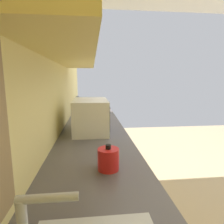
{
  "coord_description": "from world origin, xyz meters",
  "views": [
    {
      "loc": [
        -1.89,
        1.4,
        1.39
      ],
      "look_at": [
        -0.53,
        1.25,
        1.16
      ],
      "focal_mm": 30.26,
      "sensor_mm": 36.0,
      "label": 1
    }
  ],
  "objects": [
    {
      "name": "ground_plane",
      "position": [
        0.0,
        0.0,
        0.0
      ],
      "size": [
        6.84,
        6.84,
        0.0
      ],
      "primitive_type": "plane",
      "color": "tan"
    },
    {
      "name": "wall_back",
      "position": [
        0.0,
        1.76,
        1.4
      ],
      "size": [
        4.39,
        0.12,
        2.8
      ],
      "primitive_type": "cube",
      "color": "#F0DB83",
      "rests_on": "ground_plane"
    },
    {
      "name": "oven_range",
      "position": [
        1.65,
        1.39,
        0.46
      ],
      "size": [
        0.62,
        0.64,
        1.08
      ],
      "color": "black",
      "rests_on": "ground_plane"
    },
    {
      "name": "kettle",
      "position": [
        -0.9,
        1.31,
        0.96
      ],
      "size": [
        0.16,
        0.12,
        0.15
      ],
      "color": "red",
      "rests_on": "counter_run"
    },
    {
      "name": "upper_cabinets",
      "position": [
        -0.39,
        1.54,
        1.84
      ],
      "size": [
        2.03,
        0.33,
        0.6
      ],
      "color": "#FCDF75"
    },
    {
      "name": "bowl",
      "position": [
        0.78,
        1.31,
        0.92
      ],
      "size": [
        0.18,
        0.18,
        0.05
      ],
      "color": "#D84C47",
      "rests_on": "counter_run"
    },
    {
      "name": "microwave",
      "position": [
        -0.08,
        1.41,
        1.05
      ],
      "size": [
        0.53,
        0.33,
        0.31
      ],
      "color": "white",
      "rests_on": "counter_run"
    },
    {
      "name": "counter_run",
      "position": [
        -0.39,
        1.39,
        0.45
      ],
      "size": [
        3.47,
        0.64,
        0.9
      ],
      "color": "#F2DB75",
      "rests_on": "ground_plane"
    }
  ]
}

